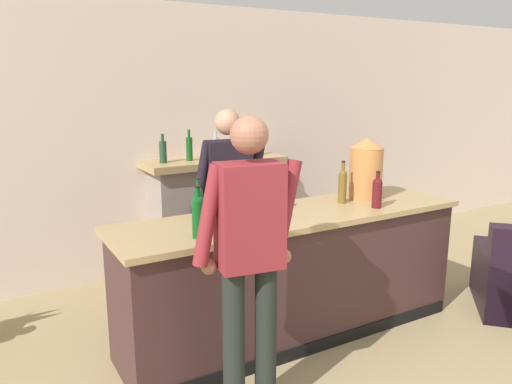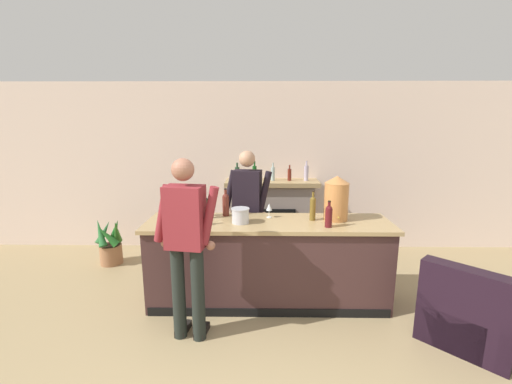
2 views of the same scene
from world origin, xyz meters
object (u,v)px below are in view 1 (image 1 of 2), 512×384
wine_bottle_riesling_slim (198,203)px  wine_glass_mid_counter (284,193)px  wine_bottle_cabernet_heavy (220,195)px  wine_bottle_burgundy_dark (377,191)px  ice_bucket_steel (263,209)px  wine_glass_front_left (197,202)px  fireplace_stone (215,213)px  wine_bottle_chardonnay_pale (343,185)px  person_customer (249,258)px  copper_dispenser (366,168)px  wine_bottle_port_short (198,215)px  person_bartender (229,204)px

wine_bottle_riesling_slim → wine_glass_mid_counter: 0.76m
wine_bottle_cabernet_heavy → wine_bottle_burgundy_dark: bearing=-20.6°
ice_bucket_steel → wine_bottle_cabernet_heavy: wine_bottle_cabernet_heavy is taller
wine_glass_mid_counter → wine_glass_front_left: bearing=175.5°
fireplace_stone → wine_glass_front_left: bearing=-119.8°
wine_bottle_riesling_slim → wine_bottle_burgundy_dark: wine_bottle_riesling_slim is taller
wine_bottle_chardonnay_pale → wine_bottle_cabernet_heavy: bearing=170.2°
person_customer → wine_glass_mid_counter: bearing=47.5°
copper_dispenser → wine_bottle_riesling_slim: size_ratio=1.59×
person_customer → wine_bottle_port_short: bearing=99.6°
wine_bottle_chardonnay_pale → wine_bottle_cabernet_heavy: (-1.03, 0.18, -0.00)m
person_bartender → copper_dispenser: person_bartender is taller
person_bartender → copper_dispenser: bearing=-25.0°
copper_dispenser → wine_bottle_chardonnay_pale: 0.30m
wine_glass_front_left → fireplace_stone: bearing=60.2°
person_customer → wine_bottle_riesling_slim: 0.84m
ice_bucket_steel → wine_glass_mid_counter: same height
wine_bottle_riesling_slim → wine_bottle_chardonnay_pale: wine_bottle_chardonnay_pale is taller
wine_bottle_port_short → wine_bottle_cabernet_heavy: (0.37, 0.44, -0.00)m
wine_bottle_port_short → wine_bottle_burgundy_dark: 1.53m
fireplace_stone → copper_dispenser: copper_dispenser is taller
wine_bottle_burgundy_dark → ice_bucket_steel: bearing=171.8°
person_customer → wine_glass_front_left: (0.09, 0.94, 0.12)m
wine_bottle_port_short → wine_glass_front_left: bearing=67.5°
wine_bottle_burgundy_dark → wine_glass_front_left: wine_bottle_burgundy_dark is taller
ice_bucket_steel → wine_bottle_riesling_slim: bearing=157.8°
wine_bottle_port_short → wine_glass_front_left: wine_bottle_port_short is taller
wine_bottle_cabernet_heavy → wine_glass_mid_counter: size_ratio=1.97×
ice_bucket_steel → wine_bottle_cabernet_heavy: 0.36m
wine_bottle_riesling_slim → wine_bottle_chardonnay_pale: size_ratio=0.93×
wine_bottle_chardonnay_pale → wine_bottle_port_short: bearing=-169.3°
fireplace_stone → wine_glass_mid_counter: 1.54m
person_customer → wine_bottle_port_short: size_ratio=5.31×
wine_bottle_cabernet_heavy → wine_bottle_chardonnay_pale: bearing=-9.8°
wine_glass_mid_counter → wine_glass_front_left: (-0.72, 0.06, 0.00)m
ice_bucket_steel → wine_glass_mid_counter: bearing=34.4°
wine_bottle_chardonnay_pale → wine_bottle_cabernet_heavy: wine_bottle_chardonnay_pale is taller
wine_bottle_chardonnay_pale → person_bartender: bearing=146.3°
ice_bucket_steel → wine_bottle_riesling_slim: (-0.43, 0.17, 0.06)m
fireplace_stone → ice_bucket_steel: fireplace_stone is taller
person_bartender → wine_bottle_burgundy_dark: 1.22m
wine_bottle_port_short → wine_bottle_chardonnay_pale: bearing=10.7°
wine_bottle_cabernet_heavy → wine_glass_front_left: size_ratio=1.92×
fireplace_stone → person_customer: size_ratio=0.84×
wine_bottle_burgundy_dark → copper_dispenser: bearing=64.5°
person_bartender → copper_dispenser: (1.06, -0.49, 0.28)m
wine_bottle_cabernet_heavy → wine_glass_mid_counter: bearing=-7.9°
person_bartender → wine_glass_front_left: (-0.44, -0.36, 0.15)m
fireplace_stone → ice_bucket_steel: size_ratio=7.39×
copper_dispenser → ice_bucket_steel: (-1.11, -0.15, -0.17)m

